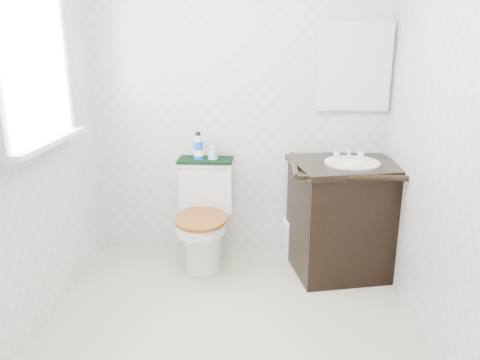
# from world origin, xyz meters

# --- Properties ---
(floor) EXTENTS (2.40, 2.40, 0.00)m
(floor) POSITION_xyz_m (0.00, 0.00, 0.00)
(floor) COLOR #B6AD93
(floor) RESTS_ON ground
(wall_back) EXTENTS (2.40, 0.00, 2.40)m
(wall_back) POSITION_xyz_m (0.00, 1.20, 1.20)
(wall_back) COLOR silver
(wall_back) RESTS_ON ground
(wall_front) EXTENTS (2.40, 0.00, 2.40)m
(wall_front) POSITION_xyz_m (0.00, -1.20, 1.20)
(wall_front) COLOR silver
(wall_front) RESTS_ON ground
(wall_left) EXTENTS (0.00, 2.40, 2.40)m
(wall_left) POSITION_xyz_m (-1.10, 0.00, 1.20)
(wall_left) COLOR silver
(wall_left) RESTS_ON ground
(wall_right) EXTENTS (0.00, 2.40, 2.40)m
(wall_right) POSITION_xyz_m (1.10, 0.00, 1.20)
(wall_right) COLOR silver
(wall_right) RESTS_ON ground
(window) EXTENTS (0.02, 0.70, 0.90)m
(window) POSITION_xyz_m (-1.07, 0.25, 1.55)
(window) COLOR white
(window) RESTS_ON wall_left
(mirror) EXTENTS (0.50, 0.02, 0.60)m
(mirror) POSITION_xyz_m (0.82, 1.18, 1.45)
(mirror) COLOR silver
(mirror) RESTS_ON wall_back
(toilet) EXTENTS (0.41, 0.63, 0.77)m
(toilet) POSITION_xyz_m (-0.25, 0.97, 0.34)
(toilet) COLOR silver
(toilet) RESTS_ON floor
(vanity) EXTENTS (0.84, 0.76, 0.92)m
(vanity) POSITION_xyz_m (0.77, 0.90, 0.43)
(vanity) COLOR black
(vanity) RESTS_ON floor
(trash_bin) EXTENTS (0.21, 0.17, 0.30)m
(trash_bin) POSITION_xyz_m (0.45, 1.10, 0.15)
(trash_bin) COLOR white
(trash_bin) RESTS_ON floor
(towel) EXTENTS (0.41, 0.22, 0.02)m
(towel) POSITION_xyz_m (-0.25, 1.09, 0.77)
(towel) COLOR black
(towel) RESTS_ON toilet
(mouthwash_bottle) EXTENTS (0.07, 0.07, 0.20)m
(mouthwash_bottle) POSITION_xyz_m (-0.30, 1.08, 0.88)
(mouthwash_bottle) COLOR blue
(mouthwash_bottle) RESTS_ON towel
(cup) EXTENTS (0.08, 0.08, 0.10)m
(cup) POSITION_xyz_m (-0.19, 1.10, 0.83)
(cup) COLOR #84B1D9
(cup) RESTS_ON towel
(soap_bar) EXTENTS (0.06, 0.04, 0.02)m
(soap_bar) POSITION_xyz_m (0.71, 0.99, 0.83)
(soap_bar) COLOR #176E68
(soap_bar) RESTS_ON vanity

